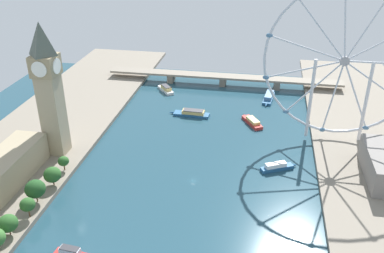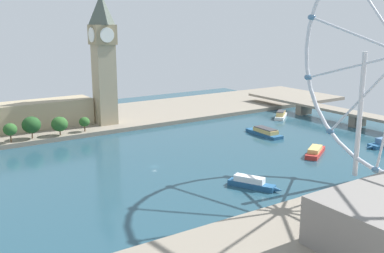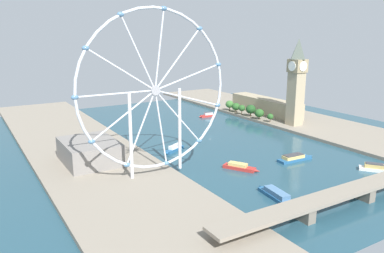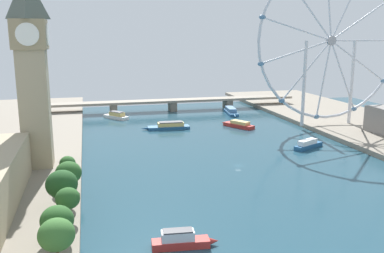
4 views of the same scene
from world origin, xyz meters
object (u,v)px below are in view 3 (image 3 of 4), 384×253
object	(u,v)px
clock_tower	(296,81)
tour_boat_2	(275,194)
tour_boat_5	(294,158)
tour_boat_4	(208,115)
parliament_block	(266,106)
river_bridge	(364,187)
riverside_hall	(90,151)
tour_boat_0	(376,168)
tour_boat_1	(240,167)
ferris_wheel	(155,92)
tour_boat_3	(174,149)

from	to	relation	value
clock_tower	tour_boat_2	xyz separation A→B (m)	(146.06, 127.85, -48.83)
tour_boat_2	tour_boat_5	distance (m)	79.25
tour_boat_4	parliament_block	bearing A→B (deg)	159.64
clock_tower	river_bridge	distance (m)	191.86
riverside_hall	tour_boat_4	world-z (taller)	riverside_hall
tour_boat_0	tour_boat_5	distance (m)	60.72
tour_boat_1	clock_tower	bearing A→B (deg)	89.04
river_bridge	tour_boat_2	bearing A→B (deg)	-33.13
ferris_wheel	tour_boat_4	xyz separation A→B (m)	(-142.49, -149.14, -60.37)
clock_tower	tour_boat_0	distance (m)	147.76
river_bridge	tour_boat_1	size ratio (longest dim) A/B	8.38
tour_boat_3	tour_boat_5	xyz separation A→B (m)	(-72.05, 73.67, -0.04)
clock_tower	parliament_block	bearing A→B (deg)	-102.56
parliament_block	tour_boat_5	size ratio (longest dim) A/B	3.00
parliament_block	river_bridge	size ratio (longest dim) A/B	0.46
clock_tower	tour_boat_2	size ratio (longest dim) A/B	2.73
parliament_block	tour_boat_4	size ratio (longest dim) A/B	4.88
river_bridge	parliament_block	bearing A→B (deg)	-117.39
tour_boat_1	tour_boat_4	distance (m)	186.86
clock_tower	river_bridge	xyz separation A→B (m)	(100.03, 157.90, -43.29)
tour_boat_5	tour_boat_3	bearing A→B (deg)	137.02
tour_boat_0	tour_boat_5	bearing A→B (deg)	176.91
ferris_wheel	tour_boat_3	size ratio (longest dim) A/B	4.58
tour_boat_2	tour_boat_5	bearing A→B (deg)	-46.72
tour_boat_1	tour_boat_3	xyz separation A→B (m)	(20.55, -67.06, 0.22)
parliament_block	tour_boat_3	bearing A→B (deg)	22.49
tour_boat_1	tour_boat_3	world-z (taller)	tour_boat_3
parliament_block	tour_boat_0	xyz separation A→B (m)	(60.89, 192.89, -10.13)
tour_boat_1	tour_boat_4	size ratio (longest dim) A/B	1.26
riverside_hall	tour_boat_3	xyz separation A→B (m)	(-74.84, 1.01, -9.39)
riverside_hall	tour_boat_1	xyz separation A→B (m)	(-95.39, 68.08, -9.61)
riverside_hall	river_bridge	size ratio (longest dim) A/B	0.22
clock_tower	river_bridge	bearing A→B (deg)	57.65
tour_boat_3	tour_boat_4	bearing A→B (deg)	-162.37
tour_boat_0	tour_boat_1	bearing A→B (deg)	-161.14
riverside_hall	tour_boat_4	xyz separation A→B (m)	(-176.83, -100.10, -9.26)
ferris_wheel	river_bridge	bearing A→B (deg)	132.74
riverside_hall	tour_boat_2	distance (m)	146.94
tour_boat_1	parliament_block	bearing A→B (deg)	102.60
clock_tower	ferris_wheel	xyz separation A→B (m)	(194.39, 55.78, 11.53)
tour_boat_4	tour_boat_1	bearing A→B (deg)	69.60
tour_boat_2	tour_boat_1	bearing A→B (deg)	-6.07
tour_boat_1	ferris_wheel	bearing A→B (deg)	-137.57
river_bridge	tour_boat_1	xyz separation A→B (m)	(33.31, -83.09, -5.89)
parliament_block	tour_boat_1	xyz separation A→B (m)	(147.07, 136.45, -10.51)
ferris_wheel	river_bridge	world-z (taller)	ferris_wheel
tour_boat_4	river_bridge	bearing A→B (deg)	84.59
clock_tower	tour_boat_5	distance (m)	125.40
tour_boat_3	tour_boat_4	world-z (taller)	tour_boat_4
clock_tower	tour_boat_0	size ratio (longest dim) A/B	3.78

